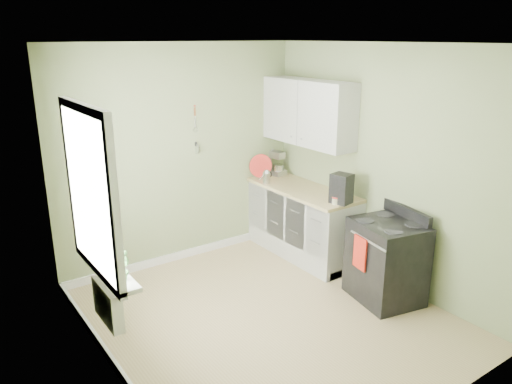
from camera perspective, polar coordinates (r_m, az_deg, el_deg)
floor at (r=5.29m, az=1.36°, el=-14.19°), size 3.20×3.60×0.02m
ceiling at (r=4.50m, az=1.62°, el=16.77°), size 3.20×3.60×0.02m
wall_back at (r=6.21m, az=-8.58°, el=4.10°), size 3.20×0.02×2.70m
wall_left at (r=4.02m, az=-17.29°, el=-3.96°), size 0.02×3.60×2.70m
wall_right at (r=5.79m, az=14.37°, el=2.77°), size 0.02×3.60×2.70m
base_cabinets at (r=6.53m, az=5.33°, el=-3.53°), size 0.60×1.60×0.87m
countertop at (r=6.37m, az=5.37°, el=0.27°), size 0.64×1.60×0.04m
upper_cabinets at (r=6.32m, az=5.97°, el=9.05°), size 0.35×1.40×0.80m
window at (r=4.24m, az=-18.49°, el=-0.11°), size 0.06×1.14×1.44m
window_sill at (r=4.49m, az=-16.78°, el=-8.13°), size 0.18×1.14×0.04m
radiator at (r=4.59m, az=-16.56°, el=-12.16°), size 0.12×0.50×0.35m
wall_utensils at (r=6.23m, az=-6.90°, el=6.23°), size 0.02×0.14×0.58m
stove at (r=5.60m, az=14.68°, el=-7.59°), size 0.76×0.83×1.00m
stand_mixer at (r=6.95m, az=2.21°, el=3.28°), size 0.21×0.32×0.36m
kettle at (r=6.54m, az=1.20°, el=1.80°), size 0.18×0.10×0.18m
coffee_maker at (r=5.81m, az=9.72°, el=0.31°), size 0.24×0.26×0.35m
red_tray at (r=6.78m, az=0.53°, el=3.00°), size 0.33×0.14×0.32m
jar at (r=5.79m, az=9.05°, el=-0.98°), size 0.08×0.08×0.09m
plant_a at (r=4.10m, az=-15.07°, el=-8.06°), size 0.17×0.15×0.28m
plant_b at (r=4.40m, az=-16.67°, el=-6.39°), size 0.16×0.18×0.28m
plant_c at (r=4.79m, az=-18.44°, el=-4.48°), size 0.19×0.19×0.29m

